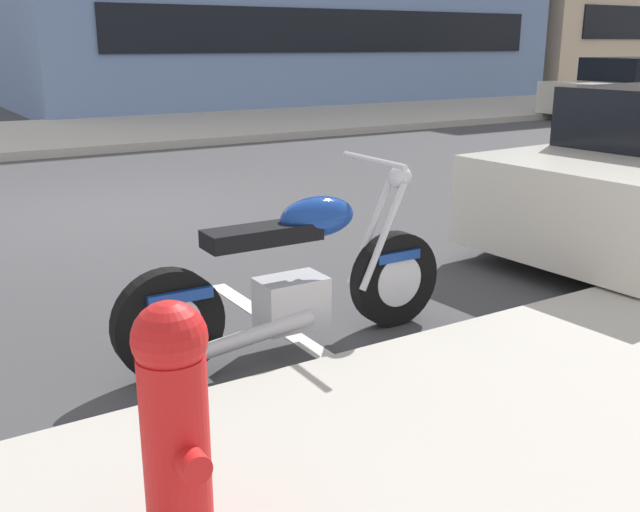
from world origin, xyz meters
The scene contains 6 objects.
ground_plane centered at (0.00, 0.00, 0.00)m, with size 260.00×260.00×0.00m, color #3D3D3F.
sidewalk_far_curb centered at (12.00, 6.97, 0.07)m, with size 120.00×5.00×0.14m, color #ADA89E.
parking_stall_stripe centered at (0.00, -3.87, 0.00)m, with size 0.12×2.20×0.01m, color silver.
parked_motorcycle centered at (-0.08, -4.09, 0.42)m, with size 2.13×0.62×1.11m.
car_opposite_curb centered at (13.87, 3.70, 0.67)m, with size 4.53×2.05×1.43m.
fire_hydrant centered at (-1.39, -5.61, 0.60)m, with size 0.24×0.36×0.87m.
Camera 1 is at (-2.09, -7.61, 1.76)m, focal length 40.79 mm.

